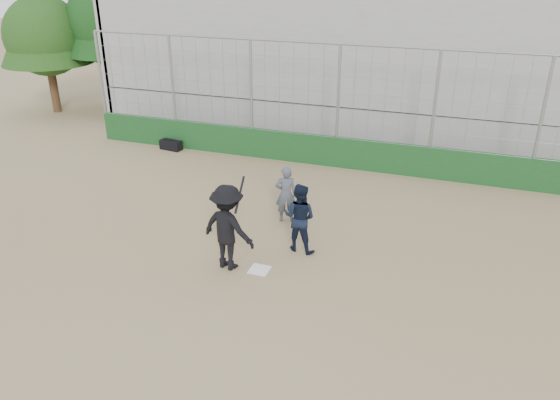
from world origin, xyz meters
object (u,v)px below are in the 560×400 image
(batter_at_plate, at_px, (228,227))
(catcher_crouched, at_px, (299,229))
(equipment_bag, at_px, (171,145))
(umpire, at_px, (286,197))

(batter_at_plate, xyz_separation_m, catcher_crouched, (1.28, 1.24, -0.42))
(equipment_bag, bearing_deg, catcher_crouched, -39.53)
(equipment_bag, bearing_deg, umpire, -34.95)
(umpire, bearing_deg, catcher_crouched, 98.14)
(catcher_crouched, bearing_deg, batter_at_plate, -135.86)
(batter_at_plate, height_order, umpire, batter_at_plate)
(batter_at_plate, distance_m, equipment_bag, 8.61)
(batter_at_plate, relative_size, catcher_crouched, 1.82)
(batter_at_plate, height_order, equipment_bag, batter_at_plate)
(catcher_crouched, height_order, equipment_bag, catcher_crouched)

